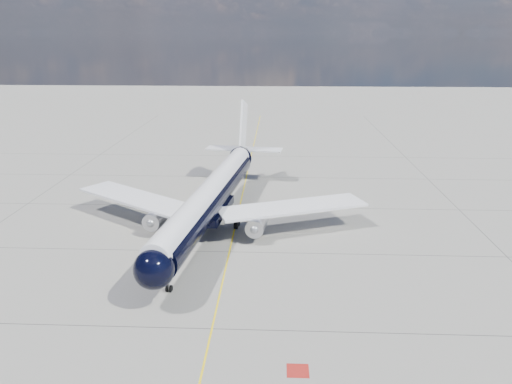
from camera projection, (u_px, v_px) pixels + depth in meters
ground at (242, 195)px, 73.86m from camera, size 320.00×320.00×0.00m
taxiway_centerline at (240, 207)px, 69.10m from camera, size 0.16×160.00×0.01m
red_marking at (298, 371)px, 35.50m from camera, size 1.60×1.60×0.01m
main_airliner at (212, 195)px, 60.85m from camera, size 37.40×45.82×13.24m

